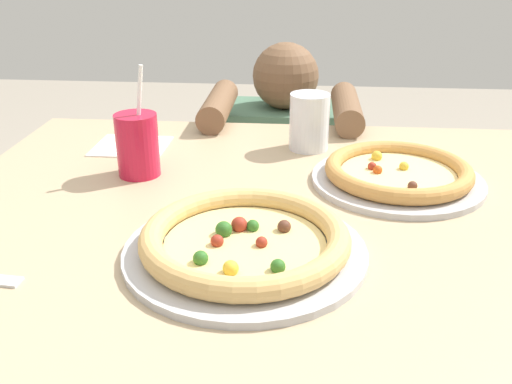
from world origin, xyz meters
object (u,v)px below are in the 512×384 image
object	(u,v)px
pizza_near	(245,242)
pizza_far	(398,174)
diner_seated	(283,200)
drink_cup_colored	(138,145)
water_cup_clear	(309,121)

from	to	relation	value
pizza_near	pizza_far	distance (m)	0.39
diner_seated	drink_cup_colored	bearing A→B (deg)	-113.44
pizza_far	diner_seated	xyz separation A→B (m)	(-0.24, 0.61, -0.35)
drink_cup_colored	water_cup_clear	world-z (taller)	drink_cup_colored
pizza_far	diner_seated	size ratio (longest dim) A/B	0.36
pizza_near	pizza_far	xyz separation A→B (m)	(0.26, 0.29, -0.00)
water_cup_clear	diner_seated	xyz separation A→B (m)	(-0.07, 0.43, -0.39)
pizza_near	pizza_far	size ratio (longest dim) A/B	1.11
diner_seated	pizza_near	bearing A→B (deg)	-91.57
pizza_near	drink_cup_colored	size ratio (longest dim) A/B	1.66
drink_cup_colored	diner_seated	world-z (taller)	drink_cup_colored
water_cup_clear	pizza_near	bearing A→B (deg)	-101.09
drink_cup_colored	diner_seated	distance (m)	0.77
pizza_near	drink_cup_colored	distance (m)	0.38
drink_cup_colored	water_cup_clear	size ratio (longest dim) A/B	1.76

